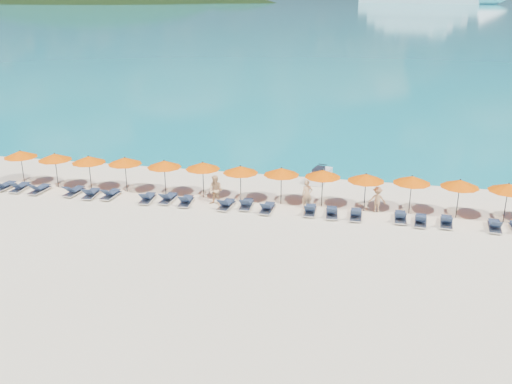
# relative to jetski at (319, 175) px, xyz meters

# --- Properties ---
(ground) EXTENTS (1400.00, 1400.00, 0.00)m
(ground) POSITION_rel_jetski_xyz_m (-2.87, -9.40, -0.39)
(ground) COLOR beige
(sea) EXTENTS (1600.00, 1300.00, 0.01)m
(sea) POSITION_rel_jetski_xyz_m (-2.87, 650.60, -0.39)
(sea) COLOR #1FA9B2
(sea) RESTS_ON ground
(headland_main) EXTENTS (374.00, 242.00, 126.50)m
(headland_main) POSITION_rel_jetski_xyz_m (-302.87, 530.60, -38.39)
(headland_main) COLOR black
(headland_main) RESTS_ON ground
(headland_small) EXTENTS (162.00, 126.00, 85.50)m
(headland_small) POSITION_rel_jetski_xyz_m (-152.87, 550.60, -35.39)
(headland_small) COLOR black
(headland_small) RESTS_ON ground
(jetski) EXTENTS (1.52, 2.81, 0.95)m
(jetski) POSITION_rel_jetski_xyz_m (0.00, 0.00, 0.00)
(jetski) COLOR silver
(jetski) RESTS_ON ground
(beachgoer_a) EXTENTS (0.73, 0.61, 1.72)m
(beachgoer_a) POSITION_rel_jetski_xyz_m (-0.11, -5.28, 0.47)
(beachgoer_a) COLOR tan
(beachgoer_a) RESTS_ON ground
(beachgoer_b) EXTENTS (0.98, 0.72, 1.81)m
(beachgoer_b) POSITION_rel_jetski_xyz_m (-5.42, -5.82, 0.51)
(beachgoer_b) COLOR tan
(beachgoer_b) RESTS_ON ground
(beachgoer_c) EXTENTS (0.98, 0.49, 1.49)m
(beachgoer_c) POSITION_rel_jetski_xyz_m (3.85, -4.86, 0.36)
(beachgoer_c) COLOR tan
(beachgoer_c) RESTS_ON ground
(umbrella_0) EXTENTS (2.10, 2.10, 2.28)m
(umbrella_0) POSITION_rel_jetski_xyz_m (-18.77, -4.80, 1.63)
(umbrella_0) COLOR black
(umbrella_0) RESTS_ON ground
(umbrella_1) EXTENTS (2.10, 2.10, 2.28)m
(umbrella_1) POSITION_rel_jetski_xyz_m (-16.24, -4.92, 1.63)
(umbrella_1) COLOR black
(umbrella_1) RESTS_ON ground
(umbrella_2) EXTENTS (2.10, 2.10, 2.28)m
(umbrella_2) POSITION_rel_jetski_xyz_m (-13.86, -5.00, 1.63)
(umbrella_2) COLOR black
(umbrella_2) RESTS_ON ground
(umbrella_3) EXTENTS (2.10, 2.10, 2.28)m
(umbrella_3) POSITION_rel_jetski_xyz_m (-11.54, -4.77, 1.63)
(umbrella_3) COLOR black
(umbrella_3) RESTS_ON ground
(umbrella_4) EXTENTS (2.10, 2.10, 2.28)m
(umbrella_4) POSITION_rel_jetski_xyz_m (-8.91, -4.88, 1.63)
(umbrella_4) COLOR black
(umbrella_4) RESTS_ON ground
(umbrella_5) EXTENTS (2.10, 2.10, 2.28)m
(umbrella_5) POSITION_rel_jetski_xyz_m (-6.52, -4.73, 1.63)
(umbrella_5) COLOR black
(umbrella_5) RESTS_ON ground
(umbrella_6) EXTENTS (2.10, 2.10, 2.28)m
(umbrella_6) POSITION_rel_jetski_xyz_m (-4.12, -4.97, 1.63)
(umbrella_6) COLOR black
(umbrella_6) RESTS_ON ground
(umbrella_7) EXTENTS (2.10, 2.10, 2.28)m
(umbrella_7) POSITION_rel_jetski_xyz_m (-1.70, -4.83, 1.63)
(umbrella_7) COLOR black
(umbrella_7) RESTS_ON ground
(umbrella_8) EXTENTS (2.10, 2.10, 2.28)m
(umbrella_8) POSITION_rel_jetski_xyz_m (0.69, -4.70, 1.63)
(umbrella_8) COLOR black
(umbrella_8) RESTS_ON ground
(umbrella_9) EXTENTS (2.10, 2.10, 2.28)m
(umbrella_9) POSITION_rel_jetski_xyz_m (3.14, -4.88, 1.63)
(umbrella_9) COLOR black
(umbrella_9) RESTS_ON ground
(umbrella_10) EXTENTS (2.10, 2.10, 2.28)m
(umbrella_10) POSITION_rel_jetski_xyz_m (5.65, -4.73, 1.63)
(umbrella_10) COLOR black
(umbrella_10) RESTS_ON ground
(umbrella_11) EXTENTS (2.10, 2.10, 2.28)m
(umbrella_11) POSITION_rel_jetski_xyz_m (8.19, -4.85, 1.63)
(umbrella_11) COLOR black
(umbrella_11) RESTS_ON ground
(umbrella_12) EXTENTS (2.10, 2.10, 2.28)m
(umbrella_12) POSITION_rel_jetski_xyz_m (10.64, -4.97, 1.63)
(umbrella_12) COLOR black
(umbrella_12) RESTS_ON ground
(lounger_0) EXTENTS (0.74, 1.74, 0.66)m
(lounger_0) POSITION_rel_jetski_xyz_m (-19.32, -6.10, -0.15)
(lounger_0) COLOR silver
(lounger_0) RESTS_ON ground
(lounger_1) EXTENTS (0.70, 1.73, 0.66)m
(lounger_1) POSITION_rel_jetski_xyz_m (-18.22, -6.08, -0.15)
(lounger_1) COLOR silver
(lounger_1) RESTS_ON ground
(lounger_2) EXTENTS (0.73, 1.74, 0.66)m
(lounger_2) POSITION_rel_jetski_xyz_m (-16.81, -6.15, -0.15)
(lounger_2) COLOR silver
(lounger_2) RESTS_ON ground
(lounger_3) EXTENTS (0.76, 1.75, 0.66)m
(lounger_3) POSITION_rel_jetski_xyz_m (-14.50, -6.03, -0.15)
(lounger_3) COLOR silver
(lounger_3) RESTS_ON ground
(lounger_4) EXTENTS (0.78, 1.75, 0.66)m
(lounger_4) POSITION_rel_jetski_xyz_m (-13.25, -6.20, -0.15)
(lounger_4) COLOR silver
(lounger_4) RESTS_ON ground
(lounger_5) EXTENTS (0.72, 1.73, 0.66)m
(lounger_5) POSITION_rel_jetski_xyz_m (-12.04, -6.04, -0.15)
(lounger_5) COLOR silver
(lounger_5) RESTS_ON ground
(lounger_6) EXTENTS (0.75, 1.74, 0.66)m
(lounger_6) POSITION_rel_jetski_xyz_m (-9.57, -6.19, -0.15)
(lounger_6) COLOR silver
(lounger_6) RESTS_ON ground
(lounger_7) EXTENTS (0.69, 1.73, 0.66)m
(lounger_7) POSITION_rel_jetski_xyz_m (-8.35, -5.96, -0.15)
(lounger_7) COLOR silver
(lounger_7) RESTS_ON ground
(lounger_8) EXTENTS (0.77, 1.75, 0.66)m
(lounger_8) POSITION_rel_jetski_xyz_m (-7.15, -6.16, -0.15)
(lounger_8) COLOR silver
(lounger_8) RESTS_ON ground
(lounger_9) EXTENTS (0.77, 1.75, 0.66)m
(lounger_9) POSITION_rel_jetski_xyz_m (-4.69, -6.21, -0.15)
(lounger_9) COLOR silver
(lounger_9) RESTS_ON ground
(lounger_10) EXTENTS (0.72, 1.73, 0.66)m
(lounger_10) POSITION_rel_jetski_xyz_m (-3.55, -5.90, -0.15)
(lounger_10) COLOR silver
(lounger_10) RESTS_ON ground
(lounger_11) EXTENTS (0.69, 1.72, 0.66)m
(lounger_11) POSITION_rel_jetski_xyz_m (-2.24, -6.23, -0.15)
(lounger_11) COLOR silver
(lounger_11) RESTS_ON ground
(lounger_12) EXTENTS (0.69, 1.72, 0.66)m
(lounger_12) POSITION_rel_jetski_xyz_m (0.18, -6.03, -0.15)
(lounger_12) COLOR silver
(lounger_12) RESTS_ON ground
(lounger_13) EXTENTS (0.79, 1.75, 0.66)m
(lounger_13) POSITION_rel_jetski_xyz_m (1.42, -6.15, -0.15)
(lounger_13) COLOR silver
(lounger_13) RESTS_ON ground
(lounger_14) EXTENTS (0.66, 1.72, 0.66)m
(lounger_14) POSITION_rel_jetski_xyz_m (2.75, -6.16, -0.15)
(lounger_14) COLOR silver
(lounger_14) RESTS_ON ground
(lounger_15) EXTENTS (0.62, 1.70, 0.66)m
(lounger_15) POSITION_rel_jetski_xyz_m (5.16, -5.98, -0.15)
(lounger_15) COLOR silver
(lounger_15) RESTS_ON ground
(lounger_16) EXTENTS (0.74, 1.74, 0.66)m
(lounger_16) POSITION_rel_jetski_xyz_m (6.22, -6.26, -0.15)
(lounger_16) COLOR silver
(lounger_16) RESTS_ON ground
(lounger_17) EXTENTS (0.76, 1.75, 0.66)m
(lounger_17) POSITION_rel_jetski_xyz_m (7.56, -6.13, -0.15)
(lounger_17) COLOR silver
(lounger_17) RESTS_ON ground
(lounger_18) EXTENTS (0.75, 1.74, 0.66)m
(lounger_18) POSITION_rel_jetski_xyz_m (10.00, -6.18, -0.15)
(lounger_18) COLOR silver
(lounger_18) RESTS_ON ground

